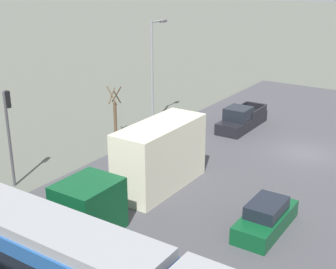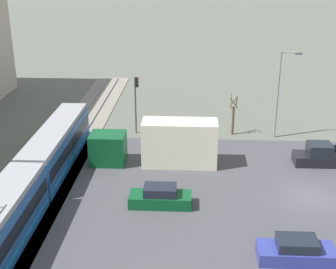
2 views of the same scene
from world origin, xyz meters
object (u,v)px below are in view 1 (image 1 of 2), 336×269
(traffic_light_pole, at_px, (9,126))
(street_lamp_near_crossing, at_px, (153,67))
(sedan_car_0, at_px, (266,218))
(pickup_truck, at_px, (241,120))
(street_tree, at_px, (115,115))
(box_truck, at_px, (145,167))

(traffic_light_pole, distance_m, street_lamp_near_crossing, 13.52)
(sedan_car_0, distance_m, traffic_light_pole, 14.75)
(sedan_car_0, bearing_deg, pickup_truck, 119.34)
(pickup_truck, bearing_deg, traffic_light_pole, 68.34)
(sedan_car_0, bearing_deg, street_tree, 156.86)
(pickup_truck, relative_size, sedan_car_0, 1.30)
(box_truck, bearing_deg, sedan_car_0, -177.47)
(street_tree, height_order, street_lamp_near_crossing, street_lamp_near_crossing)
(box_truck, height_order, sedan_car_0, box_truck)
(pickup_truck, distance_m, street_tree, 9.95)
(box_truck, distance_m, traffic_light_pole, 8.00)
(pickup_truck, distance_m, street_lamp_near_crossing, 8.01)
(street_tree, relative_size, street_lamp_near_crossing, 0.48)
(box_truck, bearing_deg, street_tree, -40.91)
(street_lamp_near_crossing, bearing_deg, sedan_car_0, 143.26)
(pickup_truck, relative_size, street_tree, 1.40)
(traffic_light_pole, distance_m, street_tree, 9.50)
(pickup_truck, distance_m, sedan_car_0, 15.30)
(pickup_truck, bearing_deg, box_truck, 92.67)
(pickup_truck, xyz_separation_m, street_lamp_near_crossing, (6.20, 3.12, 4.01))
(street_lamp_near_crossing, bearing_deg, pickup_truck, -153.31)
(pickup_truck, bearing_deg, street_lamp_near_crossing, 26.69)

